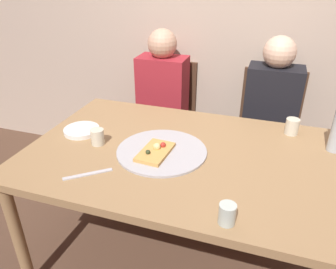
% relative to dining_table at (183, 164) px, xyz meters
% --- Properties ---
extents(ground_plane, '(8.00, 8.00, 0.00)m').
position_rel_dining_table_xyz_m(ground_plane, '(0.00, 0.00, -0.66)').
color(ground_plane, '#513828').
extents(back_wall, '(6.00, 0.10, 2.60)m').
position_rel_dining_table_xyz_m(back_wall, '(0.00, 1.09, 0.64)').
color(back_wall, '#BCA893').
rests_on(back_wall, ground_plane).
extents(dining_table, '(1.57, 1.02, 0.73)m').
position_rel_dining_table_xyz_m(dining_table, '(0.00, 0.00, 0.00)').
color(dining_table, '#99754C').
rests_on(dining_table, ground_plane).
extents(pizza_tray, '(0.45, 0.45, 0.01)m').
position_rel_dining_table_xyz_m(pizza_tray, '(-0.10, -0.03, 0.07)').
color(pizza_tray, '#ADADB2').
rests_on(pizza_tray, dining_table).
extents(pizza_slice_last, '(0.15, 0.23, 0.05)m').
position_rel_dining_table_xyz_m(pizza_slice_last, '(-0.12, -0.07, 0.09)').
color(pizza_slice_last, tan).
rests_on(pizza_slice_last, pizza_tray).
extents(tumbler_near, '(0.07, 0.07, 0.08)m').
position_rel_dining_table_xyz_m(tumbler_near, '(-0.44, -0.06, 0.11)').
color(tumbler_near, beige).
rests_on(tumbler_near, dining_table).
extents(tumbler_far, '(0.06, 0.06, 0.08)m').
position_rel_dining_table_xyz_m(tumbler_far, '(0.29, -0.43, 0.11)').
color(tumbler_far, '#B7C6BC').
rests_on(tumbler_far, dining_table).
extents(wine_glass, '(0.07, 0.07, 0.09)m').
position_rel_dining_table_xyz_m(wine_glass, '(0.51, 0.38, 0.11)').
color(wine_glass, beige).
rests_on(wine_glass, dining_table).
extents(plate_stack, '(0.20, 0.20, 0.02)m').
position_rel_dining_table_xyz_m(plate_stack, '(-0.60, 0.03, 0.08)').
color(plate_stack, white).
rests_on(plate_stack, dining_table).
extents(table_knife, '(0.18, 0.15, 0.01)m').
position_rel_dining_table_xyz_m(table_knife, '(-0.35, -0.32, 0.07)').
color(table_knife, '#B7B7BC').
rests_on(table_knife, dining_table).
extents(chair_left, '(0.44, 0.44, 0.90)m').
position_rel_dining_table_xyz_m(chair_left, '(-0.40, 0.91, -0.15)').
color(chair_left, '#472D1E').
rests_on(chair_left, ground_plane).
extents(chair_right, '(0.44, 0.44, 0.90)m').
position_rel_dining_table_xyz_m(chair_right, '(0.39, 0.91, -0.15)').
color(chair_right, '#472D1E').
rests_on(chair_right, ground_plane).
extents(guest_in_sweater, '(0.36, 0.56, 1.17)m').
position_rel_dining_table_xyz_m(guest_in_sweater, '(-0.40, 0.76, -0.02)').
color(guest_in_sweater, maroon).
rests_on(guest_in_sweater, ground_plane).
extents(guest_in_beanie, '(0.36, 0.56, 1.17)m').
position_rel_dining_table_xyz_m(guest_in_beanie, '(0.39, 0.76, -0.02)').
color(guest_in_beanie, black).
rests_on(guest_in_beanie, ground_plane).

